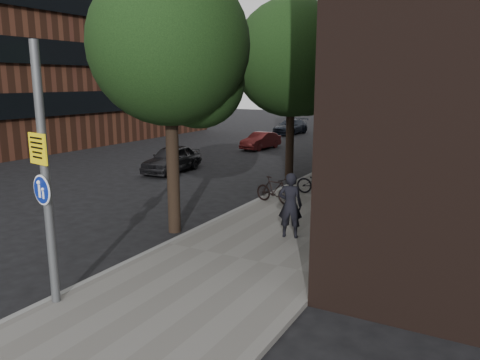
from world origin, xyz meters
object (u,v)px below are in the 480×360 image
Objects in this scene: pedestrian at (290,205)px; parked_car_near at (172,159)px; signpost at (45,176)px; parked_bike_facade_near at (363,200)px.

pedestrian is 11.13m from parked_car_near.
signpost is 1.30× the size of parked_car_near.
pedestrian reaches higher than parked_bike_facade_near.
parked_car_near is (-6.51, 12.34, -1.96)m from signpost.
parked_bike_facade_near is at bearing 78.22° from signpost.
parked_bike_facade_near is 10.72m from parked_car_near.
signpost reaches higher than parked_car_near.
signpost is 6.48m from pedestrian.
signpost is at bearing -67.30° from parked_car_near.
parked_car_near is (-10.17, 3.39, 0.03)m from parked_bike_facade_near.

